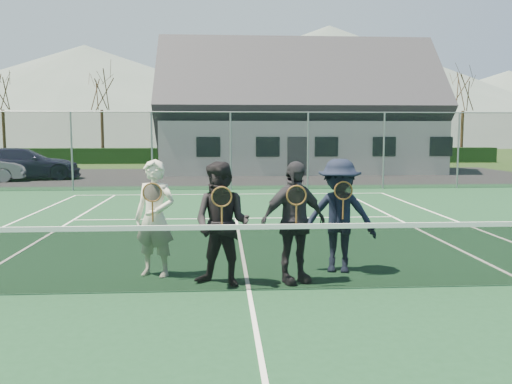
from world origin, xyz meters
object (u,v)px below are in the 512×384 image
player_b (222,224)px  player_c (294,222)px  player_a (155,218)px  player_d (339,216)px  clubhouse (296,102)px  tennis_net (249,255)px  car_c (23,164)px

player_b → player_c: size_ratio=1.00×
player_c → player_a: bearing=166.4°
player_a → player_d: size_ratio=1.00×
clubhouse → player_b: size_ratio=8.67×
tennis_net → player_b: (-0.37, 0.31, 0.38)m
player_a → player_d: same height
car_c → tennis_net: size_ratio=0.44×
car_c → tennis_net: (9.68, -18.71, -0.21)m
car_c → player_d: size_ratio=2.87×
clubhouse → player_a: size_ratio=8.67×
player_d → tennis_net: bearing=-146.6°
clubhouse → player_a: clubhouse is taller
car_c → player_a: size_ratio=2.87×
tennis_net → clubhouse: (4.00, 24.00, 3.45)m
car_c → player_c: size_ratio=2.87×
player_a → player_c: size_ratio=1.00×
clubhouse → player_b: clubhouse is taller
tennis_net → player_a: size_ratio=6.49×
tennis_net → player_c: bearing=30.8°
tennis_net → clubhouse: size_ratio=0.75×
player_b → player_d: bearing=19.9°
tennis_net → car_c: bearing=117.3°
car_c → player_b: bearing=-167.7°
tennis_net → player_d: bearing=33.4°
car_c → player_d: (11.16, -17.74, 0.17)m
tennis_net → player_c: player_c is taller
car_c → player_b: player_b is taller
tennis_net → player_d: 1.82m
player_a → player_c: same height
car_c → player_d: player_d is taller
player_b → player_c: bearing=5.4°
player_c → car_c: bearing=119.5°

